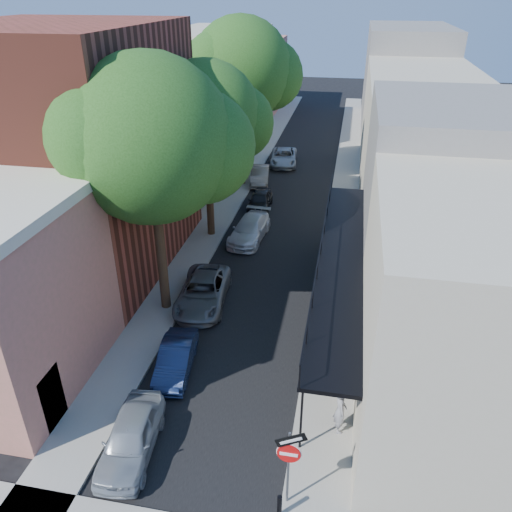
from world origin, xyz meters
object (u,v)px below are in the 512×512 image
at_px(oak_near, 162,142).
at_px(oak_far, 248,71).
at_px(bollard, 279,506).
at_px(pedestrian, 340,410).
at_px(oak_mid, 214,118).
at_px(parked_car_g, 284,157).
at_px(parked_car_c, 203,292).
at_px(sign_post, 289,456).
at_px(parked_car_f, 260,175).
at_px(parked_car_b, 176,359).
at_px(parked_car_a, 131,437).
at_px(parked_car_d, 250,229).
at_px(parked_car_e, 260,200).

bearing_deg(oak_near, oak_far, 89.96).
distance_m(bollard, pedestrian, 3.83).
bearing_deg(oak_mid, parked_car_g, 81.95).
xyz_separation_m(parked_car_c, pedestrian, (6.69, -6.71, 0.34)).
bearing_deg(sign_post, oak_far, 103.91).
bearing_deg(parked_car_g, bollard, -87.69).
bearing_deg(parked_car_f, parked_car_g, 69.26).
relative_size(parked_car_b, parked_car_c, 0.74).
bearing_deg(oak_near, bollard, -56.88).
height_order(oak_near, parked_car_a, oak_near).
bearing_deg(parked_car_a, sign_post, -15.91).
bearing_deg(oak_near, parked_car_c, 20.32).
distance_m(parked_car_a, parked_car_b, 4.04).
relative_size(sign_post, parked_car_b, 0.86).
bearing_deg(pedestrian, bollard, 145.42).
bearing_deg(bollard, pedestrian, 66.59).
height_order(bollard, parked_car_f, parked_car_f).
xyz_separation_m(parked_car_d, parked_car_g, (0.00, 14.59, 0.00)).
bearing_deg(oak_mid, parked_car_c, -80.68).
height_order(sign_post, oak_mid, oak_mid).
distance_m(parked_car_d, parked_car_g, 14.59).
relative_size(oak_mid, parked_car_e, 2.82).
bearing_deg(oak_near, parked_car_e, 81.99).
bearing_deg(oak_near, sign_post, -54.91).
height_order(parked_car_b, parked_car_f, parked_car_f).
xyz_separation_m(bollard, parked_car_g, (-4.40, 31.99, 0.13)).
height_order(parked_car_b, parked_car_g, parked_car_g).
distance_m(bollard, parked_car_g, 32.29).
bearing_deg(parked_car_a, bollard, -21.32).
height_order(parked_car_c, pedestrian, pedestrian).
bearing_deg(oak_mid, parked_car_b, -83.00).
xyz_separation_m(parked_car_c, parked_car_f, (-0.38, 16.89, -0.02)).
bearing_deg(pedestrian, parked_car_b, 62.02).
height_order(oak_near, parked_car_d, oak_near).
distance_m(parked_car_c, parked_car_f, 16.90).
height_order(sign_post, oak_near, oak_near).
bearing_deg(oak_mid, parked_car_a, -85.14).
height_order(parked_car_d, parked_car_f, parked_car_d).
relative_size(bollard, pedestrian, 0.46).
bearing_deg(parked_car_d, parked_car_b, -87.88).
relative_size(bollard, parked_car_e, 0.22).
distance_m(parked_car_d, parked_car_e, 4.68).
bearing_deg(oak_near, parked_car_a, -80.92).
xyz_separation_m(sign_post, oak_far, (-6.51, 26.30, 6.22)).
relative_size(parked_car_e, pedestrian, 2.07).
distance_m(bollard, oak_mid, 19.96).
bearing_deg(oak_near, parked_car_d, 75.57).
distance_m(parked_car_d, pedestrian, 15.12).
distance_m(bollard, parked_car_d, 17.96).
xyz_separation_m(sign_post, parked_car_g, (-4.56, 31.52, -1.39)).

